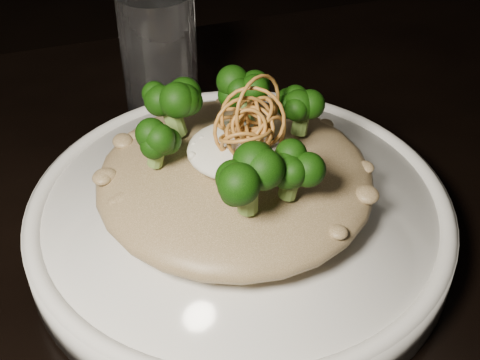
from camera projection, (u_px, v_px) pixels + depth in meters
name	position (u px, v px, depth m)	size (l,w,h in m)	color
plate	(240.00, 220.00, 0.50)	(0.31, 0.31, 0.03)	silver
risotto	(235.00, 179.00, 0.48)	(0.20, 0.20, 0.04)	brown
broccoli	(236.00, 126.00, 0.45)	(0.13, 0.13, 0.05)	black
cheese	(234.00, 150.00, 0.45)	(0.06, 0.06, 0.02)	white
shallots	(249.00, 113.00, 0.43)	(0.06, 0.06, 0.04)	brown
drinking_glass	(159.00, 55.00, 0.61)	(0.07, 0.07, 0.12)	white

